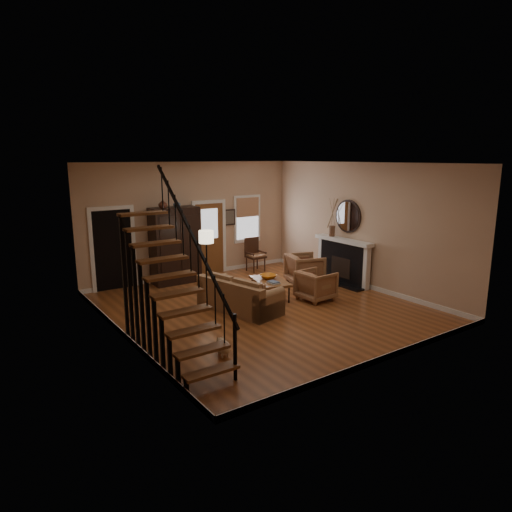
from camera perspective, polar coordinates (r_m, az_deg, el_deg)
room at (r=11.53m, az=-5.97°, el=2.60°), size 7.00×7.33×3.30m
staircase at (r=7.79m, az=-10.37°, el=-1.54°), size 0.94×2.80×3.20m
fireplace at (r=12.81m, az=10.95°, el=-0.07°), size 0.33×1.95×2.30m
armoire at (r=12.71m, az=-10.07°, el=1.30°), size 1.30×0.60×2.10m
vase_a at (r=12.31m, az=-11.57°, el=6.42°), size 0.24×0.24×0.25m
vase_b at (r=12.47m, az=-9.87°, el=6.47°), size 0.20×0.20×0.21m
sofa at (r=10.40m, az=-2.06°, el=-4.85°), size 1.28×2.12×0.74m
coffee_table at (r=11.33m, az=1.76°, el=-4.14°), size 0.97×1.34×0.46m
bowl at (r=11.39m, az=1.52°, el=-2.57°), size 0.41×0.41×0.10m
books at (r=10.95m, az=2.20°, el=-3.31°), size 0.22×0.30×0.06m
armchair_left at (r=11.24m, az=7.50°, el=-3.64°), size 0.84×0.82×0.73m
armchair_right at (r=12.59m, az=6.11°, el=-1.65°), size 1.12×1.11×0.83m
floor_lamp at (r=11.62m, az=-6.17°, el=-0.80°), size 0.49×0.49×1.63m
side_chair at (r=13.88m, az=-0.05°, el=0.15°), size 0.54×0.54×1.02m
dog at (r=8.21m, az=-4.09°, el=-11.39°), size 0.32×0.44×0.29m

